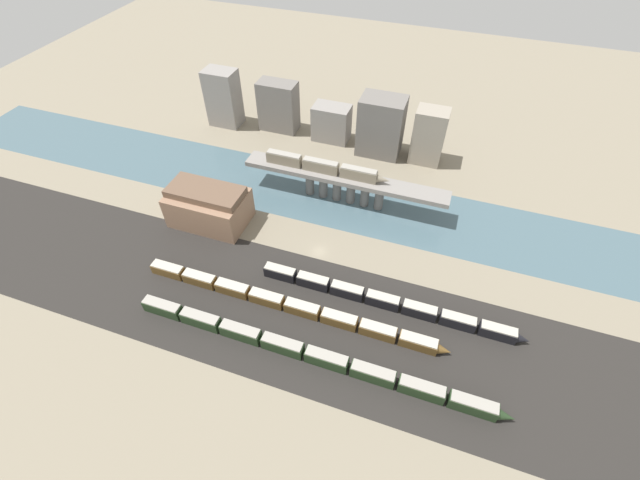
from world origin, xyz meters
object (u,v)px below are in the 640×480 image
(train_on_bridge, at_px, (324,167))
(warehouse_building, at_px, (209,206))
(train_yard_near, at_px, (309,354))
(train_yard_mid, at_px, (289,305))
(train_yard_far, at_px, (387,302))

(train_on_bridge, height_order, warehouse_building, train_on_bridge)
(train_yard_near, relative_size, train_yard_mid, 1.11)
(train_yard_far, xyz_separation_m, warehouse_building, (-62.62, 15.01, 4.45))
(train_yard_far, bearing_deg, train_on_bridge, 128.71)
(train_on_bridge, height_order, train_yard_near, train_on_bridge)
(train_yard_near, height_order, train_yard_far, train_yard_near)
(train_yard_mid, distance_m, train_yard_far, 26.86)
(train_yard_near, bearing_deg, train_on_bridge, 105.36)
(train_yard_far, height_order, warehouse_building, warehouse_building)
(train_yard_far, distance_m, warehouse_building, 64.54)
(train_on_bridge, bearing_deg, train_yard_mid, -82.62)
(train_yard_mid, bearing_deg, train_on_bridge, 97.38)
(train_yard_near, xyz_separation_m, train_yard_far, (14.62, 21.89, -0.13))
(train_yard_near, distance_m, warehouse_building, 60.70)
(train_yard_mid, relative_size, train_yard_far, 1.18)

